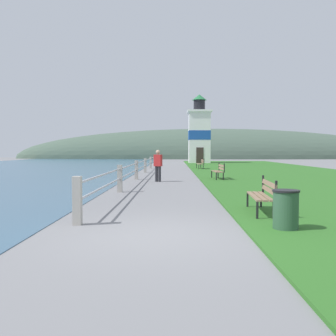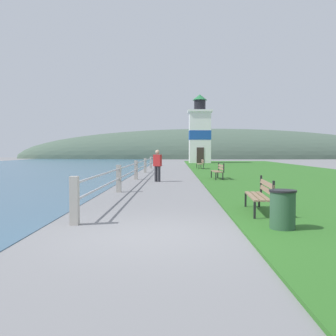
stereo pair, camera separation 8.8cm
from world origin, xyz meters
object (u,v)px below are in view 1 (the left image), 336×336
object	(u,v)px
person_strolling	(158,164)
trash_bin	(286,211)
park_bench_far	(201,163)
park_bench_near	(263,193)
park_bench_midway	(219,170)
lighthouse	(199,134)

from	to	relation	value
person_strolling	trash_bin	world-z (taller)	person_strolling
park_bench_far	trash_bin	size ratio (longest dim) A/B	2.06
park_bench_near	park_bench_midway	world-z (taller)	same
park_bench_far	lighthouse	bearing A→B (deg)	-96.27
park_bench_far	person_strolling	bearing A→B (deg)	73.16
person_strolling	lighthouse	bearing A→B (deg)	17.26
park_bench_midway	park_bench_far	distance (m)	11.55
lighthouse	park_bench_near	bearing A→B (deg)	-91.42
park_bench_near	trash_bin	world-z (taller)	park_bench_near
lighthouse	trash_bin	world-z (taller)	lighthouse
park_bench_near	park_bench_midway	xyz separation A→B (m)	(0.22, 11.18, -0.00)
park_bench_midway	lighthouse	size ratio (longest dim) A/B	0.20
park_bench_midway	trash_bin	distance (m)	13.17
person_strolling	trash_bin	bearing A→B (deg)	-140.21
park_bench_far	person_strolling	world-z (taller)	person_strolling
park_bench_midway	trash_bin	world-z (taller)	park_bench_midway
park_bench_far	lighthouse	xyz separation A→B (m)	(0.89, 15.58, 3.24)
park_bench_midway	park_bench_far	world-z (taller)	same
park_bench_far	person_strolling	size ratio (longest dim) A/B	1.05
person_strolling	park_bench_midway	bearing A→B (deg)	-44.37
trash_bin	park_bench_far	bearing A→B (deg)	89.82
park_bench_midway	lighthouse	distance (m)	27.33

